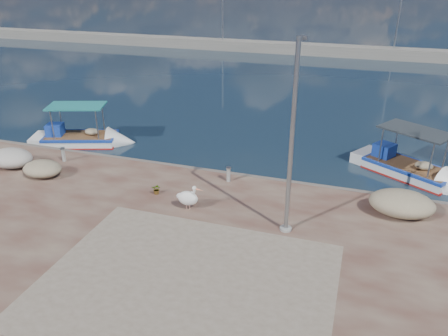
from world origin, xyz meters
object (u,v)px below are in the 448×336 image
at_px(boat_left, 80,140).
at_px(pelican, 188,198).
at_px(boat_right, 407,171).
at_px(lamp_post, 291,148).
at_px(bollard_near, 229,174).

xyz_separation_m(boat_left, pelican, (9.24, -5.83, 0.80)).
height_order(boat_left, pelican, boat_left).
height_order(boat_left, boat_right, boat_right).
xyz_separation_m(lamp_post, bollard_near, (-3.25, 3.17, -2.91)).
distance_m(boat_right, pelican, 11.38).
relative_size(boat_left, lamp_post, 0.85).
relative_size(boat_right, bollard_near, 8.32).
height_order(boat_left, lamp_post, lamp_post).
bearing_deg(pelican, lamp_post, -2.49).
bearing_deg(bollard_near, lamp_post, -44.29).
height_order(boat_right, pelican, boat_right).
height_order(pelican, bollard_near, pelican).
bearing_deg(boat_left, bollard_near, -34.95).
relative_size(boat_left, bollard_near, 8.40).
distance_m(boat_left, boat_right, 17.99).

